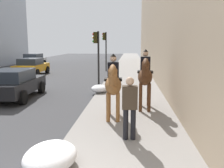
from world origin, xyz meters
name	(u,v)px	position (x,y,z in m)	size (l,w,h in m)	color
mounted_horse_near	(113,84)	(4.47, -1.21, 1.33)	(2.15, 0.64, 2.23)	brown
mounted_horse_far	(145,76)	(5.79, -2.36, 1.44)	(2.15, 0.63, 2.34)	#4C2B16
pedestrian_greeting	(130,104)	(2.60, -1.78, 1.10)	(0.28, 0.41, 1.70)	black
car_near_lane	(33,60)	(25.03, 9.83, 0.75)	(4.42, 2.13, 1.44)	#B7BABF
car_mid_lane	(32,66)	(16.59, 6.57, 0.75)	(3.95, 2.03, 1.44)	orange
car_far_lane	(13,83)	(7.74, 3.90, 0.75)	(4.15, 2.18, 1.44)	black
traffic_light_near_curb	(97,49)	(11.89, 0.34, 2.32)	(0.20, 0.44, 3.43)	black
traffic_light_far_curb	(105,45)	(20.12, 0.67, 2.50)	(0.20, 0.44, 3.72)	black
snow_pile_near	(50,156)	(0.94, -0.15, 0.36)	(1.40, 1.08, 0.49)	white
snow_pile_far	(99,89)	(9.06, -0.15, 0.31)	(1.11, 0.85, 0.38)	white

